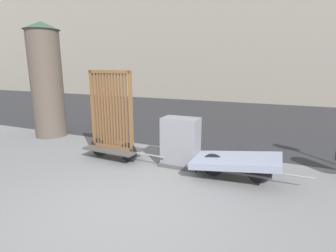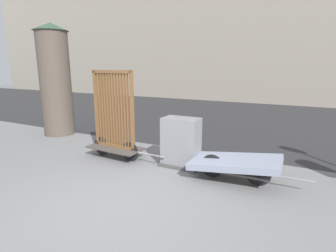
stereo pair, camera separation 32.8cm
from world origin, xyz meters
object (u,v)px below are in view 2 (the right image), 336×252
object	(u,v)px
bike_cart_with_mattress	(235,164)
advertising_column	(55,80)
utility_cabinet	(181,144)
bike_cart_with_bedframe	(115,127)

from	to	relation	value
bike_cart_with_mattress	advertising_column	world-z (taller)	advertising_column
bike_cart_with_mattress	utility_cabinet	world-z (taller)	utility_cabinet
bike_cart_with_bedframe	utility_cabinet	world-z (taller)	bike_cart_with_bedframe
utility_cabinet	advertising_column	world-z (taller)	advertising_column
bike_cart_with_bedframe	advertising_column	size ratio (longest dim) A/B	0.60
bike_cart_with_bedframe	bike_cart_with_mattress	bearing A→B (deg)	2.41
bike_cart_with_mattress	utility_cabinet	bearing A→B (deg)	168.49
bike_cart_with_bedframe	utility_cabinet	xyz separation A→B (m)	(1.63, 0.23, -0.27)
utility_cabinet	bike_cart_with_mattress	bearing A→B (deg)	-10.60
bike_cart_with_bedframe	advertising_column	world-z (taller)	advertising_column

